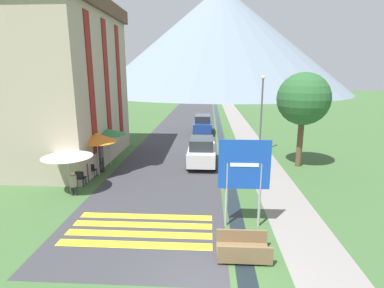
% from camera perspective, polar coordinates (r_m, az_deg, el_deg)
% --- Properties ---
extents(ground_plane, '(160.00, 160.00, 0.00)m').
position_cam_1_polar(ground_plane, '(27.74, 3.09, 1.26)').
color(ground_plane, '#3D6033').
extents(road, '(6.40, 60.00, 0.01)m').
position_cam_1_polar(road, '(37.66, -0.66, 4.49)').
color(road, '#38383D').
rests_on(road, ground_plane).
extents(footpath, '(2.20, 60.00, 0.01)m').
position_cam_1_polar(footpath, '(37.74, 8.64, 4.36)').
color(footpath, gray).
rests_on(footpath, ground_plane).
extents(drainage_channel, '(0.60, 60.00, 0.00)m').
position_cam_1_polar(drainage_channel, '(37.59, 4.99, 4.42)').
color(drainage_channel, black).
rests_on(drainage_channel, ground_plane).
extents(crosswalk_marking, '(5.44, 2.54, 0.01)m').
position_cam_1_polar(crosswalk_marking, '(12.00, -9.76, -15.73)').
color(crosswalk_marking, yellow).
rests_on(crosswalk_marking, ground_plane).
extents(mountain_distant, '(75.80, 75.80, 30.77)m').
position_cam_1_polar(mountain_distant, '(96.01, 5.42, 19.01)').
color(mountain_distant, slate).
rests_on(mountain_distant, ground_plane).
extents(hotel_building, '(6.27, 10.06, 10.32)m').
position_cam_1_polar(hotel_building, '(21.33, -23.53, 11.70)').
color(hotel_building, tan).
rests_on(hotel_building, ground_plane).
extents(road_sign, '(1.93, 0.11, 3.44)m').
position_cam_1_polar(road_sign, '(11.36, 9.90, -5.16)').
color(road_sign, '#9E9EA3').
rests_on(road_sign, ground_plane).
extents(footbridge, '(1.70, 1.10, 0.65)m').
position_cam_1_polar(footbridge, '(10.40, 9.69, -19.23)').
color(footbridge, brown).
rests_on(footbridge, ground_plane).
extents(parked_car_near, '(1.81, 3.88, 1.82)m').
position_cam_1_polar(parked_car_near, '(19.22, 1.83, -1.40)').
color(parked_car_near, silver).
rests_on(parked_car_near, ground_plane).
extents(parked_car_far, '(1.83, 4.09, 1.82)m').
position_cam_1_polar(parked_car_far, '(29.57, 2.06, 3.81)').
color(parked_car_far, navy).
rests_on(parked_car_far, ground_plane).
extents(cafe_chair_near_right, '(0.40, 0.40, 0.85)m').
position_cam_1_polar(cafe_chair_near_right, '(16.75, -20.42, -5.92)').
color(cafe_chair_near_right, black).
rests_on(cafe_chair_near_right, ground_plane).
extents(cafe_chair_near_left, '(0.40, 0.40, 0.85)m').
position_cam_1_polar(cafe_chair_near_left, '(16.71, -20.56, -5.97)').
color(cafe_chair_near_left, black).
rests_on(cafe_chair_near_left, ground_plane).
extents(cafe_chair_middle, '(0.40, 0.40, 0.85)m').
position_cam_1_polar(cafe_chair_middle, '(17.84, -18.56, -4.60)').
color(cafe_chair_middle, black).
rests_on(cafe_chair_middle, ground_plane).
extents(cafe_chair_far_right, '(0.40, 0.40, 0.85)m').
position_cam_1_polar(cafe_chair_far_right, '(19.01, -17.47, -3.43)').
color(cafe_chair_far_right, black).
rests_on(cafe_chair_far_right, ground_plane).
extents(cafe_chair_far_left, '(0.40, 0.40, 0.85)m').
position_cam_1_polar(cafe_chair_far_left, '(19.13, -18.05, -3.37)').
color(cafe_chair_far_left, black).
rests_on(cafe_chair_far_left, ground_plane).
extents(cafe_umbrella_front_white, '(2.41, 2.41, 2.22)m').
position_cam_1_polar(cafe_umbrella_front_white, '(15.71, -22.72, -1.59)').
color(cafe_umbrella_front_white, '#B7B2A8').
rests_on(cafe_umbrella_front_white, ground_plane).
extents(cafe_umbrella_middle_orange, '(2.25, 2.25, 2.50)m').
position_cam_1_polar(cafe_umbrella_middle_orange, '(17.85, -17.71, 1.20)').
color(cafe_umbrella_middle_orange, '#B7B2A8').
rests_on(cafe_umbrella_middle_orange, ground_plane).
extents(cafe_umbrella_rear_green, '(2.27, 2.27, 2.35)m').
position_cam_1_polar(cafe_umbrella_rear_green, '(19.71, -15.60, 2.24)').
color(cafe_umbrella_rear_green, '#B7B2A8').
rests_on(cafe_umbrella_rear_green, ground_plane).
extents(person_seated_near, '(0.32, 0.32, 1.24)m').
position_cam_1_polar(person_seated_near, '(15.62, -21.67, -6.75)').
color(person_seated_near, '#282833').
rests_on(person_seated_near, ground_plane).
extents(person_seated_far, '(0.32, 0.32, 1.24)m').
position_cam_1_polar(person_seated_far, '(17.31, -19.66, -4.65)').
color(person_seated_far, '#282833').
rests_on(person_seated_far, ground_plane).
extents(person_standing_terrace, '(0.32, 0.32, 1.80)m').
position_cam_1_polar(person_standing_terrace, '(18.59, -16.97, -2.06)').
color(person_standing_terrace, '#282833').
rests_on(person_standing_terrace, ground_plane).
extents(streetlamp, '(0.28, 0.28, 5.65)m').
position_cam_1_polar(streetlamp, '(22.36, 13.11, 6.62)').
color(streetlamp, '#515156').
rests_on(streetlamp, ground_plane).
extents(tree_by_path, '(3.20, 3.20, 5.88)m').
position_cam_1_polar(tree_by_path, '(19.64, 20.47, 7.98)').
color(tree_by_path, brown).
rests_on(tree_by_path, ground_plane).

